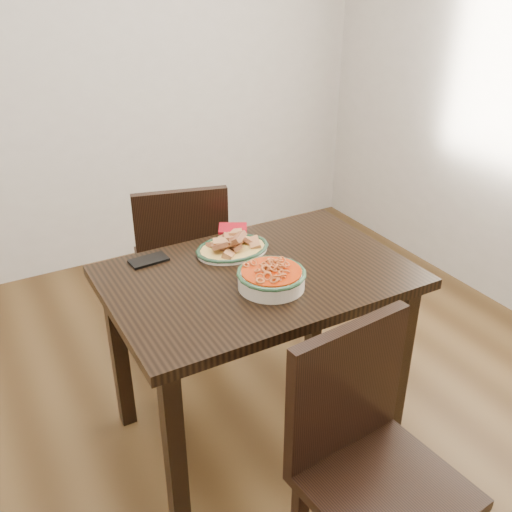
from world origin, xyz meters
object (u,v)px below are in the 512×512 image
fish_plate (232,242)px  noodle_bowl (271,276)px  dining_table (259,297)px  chair_near (367,454)px  smartphone (149,260)px  chair_far (181,259)px

fish_plate → noodle_bowl: 0.31m
dining_table → chair_near: 0.72m
fish_plate → smartphone: fish_plate is taller
fish_plate → noodle_bowl: size_ratio=1.18×
dining_table → chair_near: size_ratio=1.25×
dining_table → fish_plate: fish_plate is taller
noodle_bowl → chair_far: bearing=92.1°
noodle_bowl → smartphone: 0.51m
chair_near → noodle_bowl: chair_near is taller
chair_near → smartphone: (-0.29, 0.99, 0.26)m
chair_far → smartphone: bearing=69.1°
chair_near → noodle_bowl: (0.02, 0.60, 0.29)m
fish_plate → smartphone: (-0.32, 0.08, -0.04)m
dining_table → fish_plate: size_ratio=3.82×
dining_table → smartphone: bearing=139.1°
chair_far → noodle_bowl: chair_far is taller
chair_far → chair_near: bearing=104.8°
noodle_bowl → dining_table: bearing=84.0°
dining_table → noodle_bowl: noodle_bowl is taller
chair_far → smartphone: size_ratio=6.16×
smartphone → fish_plate: bearing=-18.7°
chair_near → dining_table: bearing=82.0°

